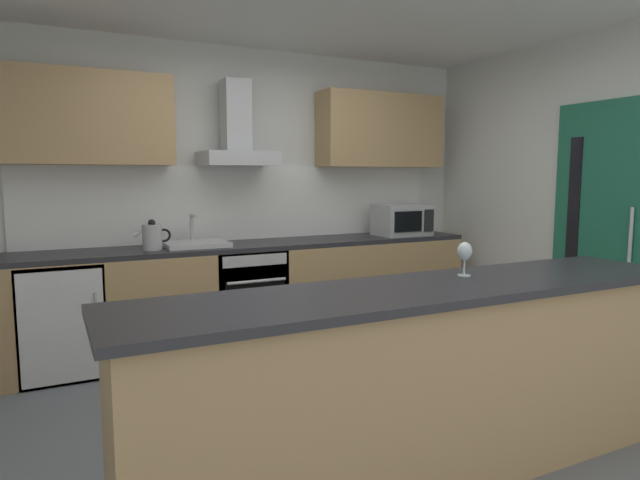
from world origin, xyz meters
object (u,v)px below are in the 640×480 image
at_px(wine_glass, 465,252).
at_px(kettle, 152,237).
at_px(oven, 244,295).
at_px(sink, 196,243).
at_px(microwave, 402,220).
at_px(refrigerator, 61,318).
at_px(range_hood, 237,139).

bearing_deg(wine_glass, kettle, 118.50).
height_order(oven, sink, sink).
bearing_deg(microwave, refrigerator, 179.52).
xyz_separation_m(microwave, wine_glass, (-1.16, -2.21, 0.03)).
bearing_deg(microwave, wine_glass, -117.69).
xyz_separation_m(oven, sink, (-0.40, 0.01, 0.47)).
xyz_separation_m(refrigerator, sink, (1.02, 0.01, 0.50)).
xyz_separation_m(microwave, kettle, (-2.35, -0.01, -0.04)).
relative_size(sink, range_hood, 0.69).
distance_m(oven, range_hood, 1.33).
distance_m(oven, sink, 0.62).
height_order(microwave, kettle, microwave).
xyz_separation_m(refrigerator, microwave, (3.02, -0.03, 0.62)).
bearing_deg(oven, kettle, -177.44).
distance_m(sink, kettle, 0.36).
bearing_deg(sink, wine_glass, -69.35).
relative_size(refrigerator, sink, 1.70).
bearing_deg(kettle, range_hood, 12.24).
bearing_deg(sink, range_hood, 16.36).
height_order(oven, microwave, microwave).
bearing_deg(range_hood, oven, -90.00).
bearing_deg(wine_glass, refrigerator, 129.87).
xyz_separation_m(sink, kettle, (-0.35, -0.04, 0.08)).
xyz_separation_m(range_hood, wine_glass, (0.44, -2.37, -0.70)).
relative_size(refrigerator, range_hood, 1.18).
height_order(kettle, range_hood, range_hood).
bearing_deg(oven, range_hood, 90.00).
bearing_deg(kettle, sink, 7.30).
height_order(oven, refrigerator, oven).
bearing_deg(wine_glass, microwave, 62.31).
distance_m(range_hood, wine_glass, 2.51).
bearing_deg(wine_glass, oven, 101.21).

